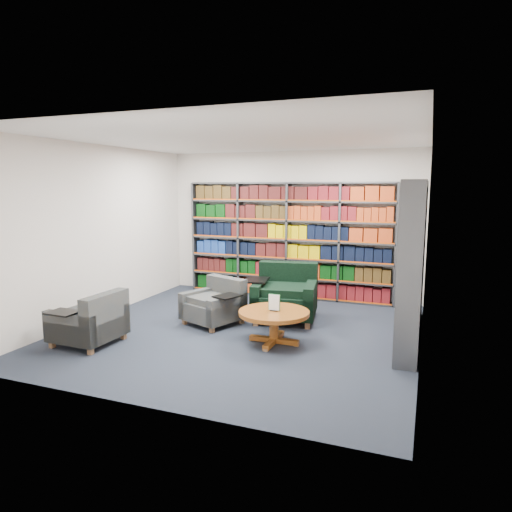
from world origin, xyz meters
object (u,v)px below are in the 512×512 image
(chair_teal_front, at_px, (92,323))
(coffee_table, at_px, (274,317))
(chair_teal_left, at_px, (217,305))
(chair_green_right, at_px, (286,297))

(chair_teal_front, relative_size, coffee_table, 0.97)
(chair_teal_left, height_order, chair_teal_front, chair_teal_front)
(chair_teal_front, distance_m, coffee_table, 2.48)
(chair_teal_left, relative_size, coffee_table, 1.06)
(chair_teal_left, xyz_separation_m, chair_teal_front, (-1.15, -1.49, 0.01))
(coffee_table, bearing_deg, chair_green_right, 99.74)
(chair_green_right, xyz_separation_m, coffee_table, (0.21, -1.21, 0.01))
(chair_teal_left, distance_m, chair_green_right, 1.13)
(chair_teal_front, bearing_deg, chair_green_right, 45.39)
(chair_green_right, height_order, chair_teal_front, chair_green_right)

